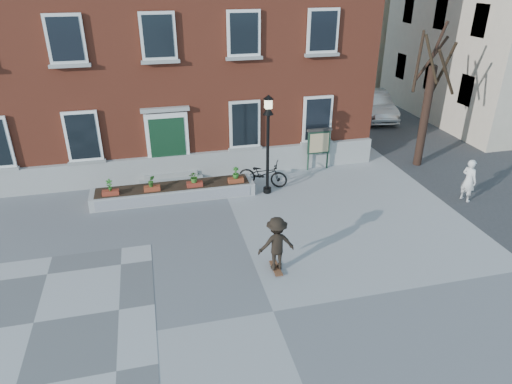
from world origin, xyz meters
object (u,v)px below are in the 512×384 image
object	(u,v)px
bicycle	(263,174)
bystander	(469,180)
skateboarder	(277,244)
parked_car	(373,105)
notice_board	(319,142)
lamp_post	(268,132)

from	to	relation	value
bicycle	bystander	size ratio (longest dim) A/B	1.20
bicycle	skateboarder	world-z (taller)	skateboarder
bicycle	parked_car	xyz separation A→B (m)	(8.69, 7.69, 0.24)
parked_car	notice_board	world-z (taller)	notice_board
parked_car	bystander	distance (m)	10.87
bicycle	parked_car	size ratio (longest dim) A/B	0.43
notice_board	lamp_post	bearing A→B (deg)	-147.81
parked_car	bystander	bearing A→B (deg)	-89.52
bicycle	lamp_post	world-z (taller)	lamp_post
parked_car	lamp_post	world-z (taller)	lamp_post
bystander	notice_board	distance (m)	6.12
lamp_post	notice_board	xyz separation A→B (m)	(2.76, 1.73, -1.28)
parked_car	notice_board	bearing A→B (deg)	-123.69
lamp_post	notice_board	size ratio (longest dim) A/B	2.10
lamp_post	skateboarder	world-z (taller)	lamp_post
notice_board	skateboarder	world-z (taller)	notice_board
bystander	bicycle	bearing A→B (deg)	52.52
notice_board	bystander	bearing A→B (deg)	-42.96
bicycle	notice_board	bearing A→B (deg)	-41.75
bicycle	lamp_post	distance (m)	2.12
parked_car	bicycle	bearing A→B (deg)	-130.32
parked_car	lamp_post	distance (m)	12.17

